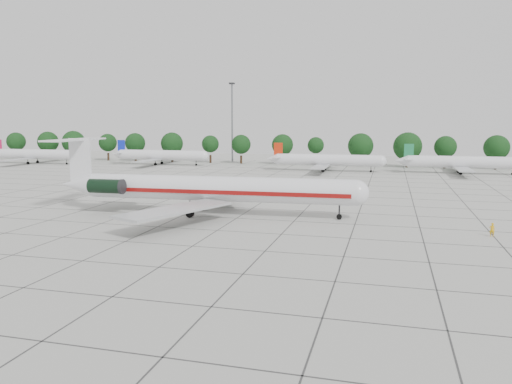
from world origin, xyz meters
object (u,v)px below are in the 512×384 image
main_airliner (201,188)px  bg_airliner_a (35,154)px  bg_airliner_d (463,162)px  ground_crew (492,230)px  floodlight_mast (232,118)px  bg_airliner_b (161,155)px  bg_airliner_c (327,160)px

main_airliner → bg_airliner_a: 104.29m
main_airliner → bg_airliner_a: size_ratio=1.62×
bg_airliner_d → bg_airliner_a: bearing=-178.9°
ground_crew → bg_airliner_a: bearing=-30.2°
bg_airliner_a → floodlight_mast: (56.79, 24.41, 11.37)m
bg_airliner_a → bg_airliner_d: (124.78, 2.34, 0.00)m
bg_airliner_b → floodlight_mast: size_ratio=1.11×
ground_crew → floodlight_mast: 113.93m
ground_crew → bg_airliner_a: size_ratio=0.06×
bg_airliner_b → floodlight_mast: bearing=46.7°
bg_airliner_d → bg_airliner_b: bearing=177.3°
bg_airliner_c → bg_airliner_d: 34.01m
bg_airliner_a → bg_airliner_b: bearing=9.1°
bg_airliner_b → floodlight_mast: 27.23m
bg_airliner_a → bg_airliner_d: 124.81m
bg_airliner_c → ground_crew: bearing=-68.6°
main_airliner → bg_airliner_c: 66.77m
ground_crew → floodlight_mast: size_ratio=0.06×
main_airliner → ground_crew: 38.07m
floodlight_mast → bg_airliner_c: bearing=-35.4°
bg_airliner_a → ground_crew: bearing=-30.7°
bg_airliner_a → bg_airliner_b: 40.33m
bg_airliner_a → bg_airliner_d: size_ratio=1.00×
bg_airliner_c → bg_airliner_d: size_ratio=1.00×
bg_airliner_a → bg_airliner_d: same height
bg_airliner_b → main_airliner: bearing=-60.4°
bg_airliner_b → bg_airliner_c: (51.03, -6.24, 0.00)m
main_airliner → bg_airliner_b: size_ratio=1.62×
bg_airliner_c → floodlight_mast: bearing=144.6°
ground_crew → bg_airliner_c: bearing=-68.0°
bg_airliner_b → bg_airliner_d: bearing=-2.7°
bg_airliner_a → bg_airliner_d: bearing=1.1°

